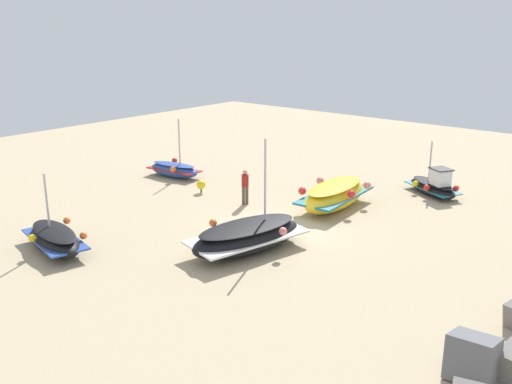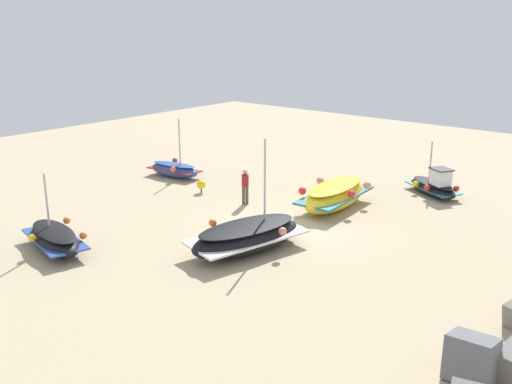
# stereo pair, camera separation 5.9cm
# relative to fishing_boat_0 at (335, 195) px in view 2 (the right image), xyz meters

# --- Properties ---
(ground_plane) EXTENTS (53.84, 53.84, 0.00)m
(ground_plane) POSITION_rel_fishing_boat_0_xyz_m (3.65, -0.20, -0.62)
(ground_plane) COLOR tan
(fishing_boat_0) EXTENTS (4.70, 2.38, 1.21)m
(fishing_boat_0) POSITION_rel_fishing_boat_0_xyz_m (0.00, 0.00, 0.00)
(fishing_boat_0) COLOR gold
(fishing_boat_0) RESTS_ON ground_plane
(fishing_boat_1) EXTENTS (2.11, 3.72, 2.82)m
(fishing_boat_1) POSITION_rel_fishing_boat_0_xyz_m (10.73, -5.16, -0.17)
(fishing_boat_1) COLOR black
(fishing_boat_1) RESTS_ON ground_plane
(fishing_boat_2) EXTENTS (4.89, 2.77, 4.10)m
(fishing_boat_2) POSITION_rel_fishing_boat_0_xyz_m (6.28, 0.27, -0.05)
(fishing_boat_2) COLOR black
(fishing_boat_2) RESTS_ON ground_plane
(fishing_boat_3) EXTENTS (2.55, 3.29, 2.58)m
(fishing_boat_3) POSITION_rel_fishing_boat_0_xyz_m (-4.80, 2.54, -0.17)
(fishing_boat_3) COLOR black
(fishing_boat_3) RESTS_ON ground_plane
(fishing_boat_4) EXTENTS (1.56, 3.18, 3.20)m
(fishing_boat_4) POSITION_rel_fishing_boat_0_xyz_m (0.99, -9.49, -0.20)
(fishing_boat_4) COLOR #2D4C9E
(fishing_boat_4) RESTS_ON ground_plane
(person_walking) EXTENTS (0.32, 0.32, 1.64)m
(person_walking) POSITION_rel_fishing_boat_0_xyz_m (2.15, -3.43, 0.32)
(person_walking) COLOR brown
(person_walking) RESTS_ON ground_plane
(mooring_buoy_1) EXTENTS (0.44, 0.44, 0.63)m
(mooring_buoy_1) POSITION_rel_fishing_boat_0_xyz_m (2.14, -6.28, -0.21)
(mooring_buoy_1) COLOR #3F3F42
(mooring_buoy_1) RESTS_ON ground_plane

